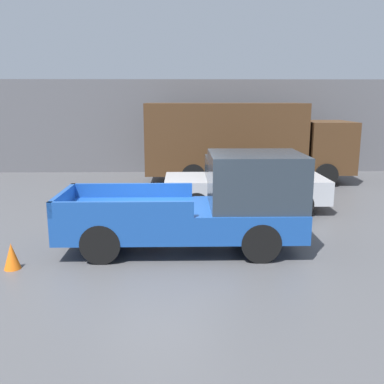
{
  "coord_description": "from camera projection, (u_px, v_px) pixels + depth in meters",
  "views": [
    {
      "loc": [
        0.55,
        -9.13,
        3.29
      ],
      "look_at": [
        0.76,
        1.03,
        1.07
      ],
      "focal_mm": 40.0,
      "sensor_mm": 36.0,
      "label": 1
    }
  ],
  "objects": [
    {
      "name": "pickup_truck",
      "position": [
        207.0,
        205.0,
        9.44
      ],
      "size": [
        5.27,
        1.98,
        2.14
      ],
      "color": "#194799",
      "rests_on": "ground"
    },
    {
      "name": "car",
      "position": [
        246.0,
        183.0,
        12.84
      ],
      "size": [
        4.78,
        1.9,
        1.59
      ],
      "color": "#B7BABF",
      "rests_on": "ground"
    },
    {
      "name": "building_wall",
      "position": [
        171.0,
        126.0,
        19.28
      ],
      "size": [
        28.0,
        0.15,
        4.13
      ],
      "color": "#56565B",
      "rests_on": "ground"
    },
    {
      "name": "ground_plane",
      "position": [
        159.0,
        248.0,
        9.61
      ],
      "size": [
        60.0,
        60.0,
        0.0
      ],
      "primitive_type": "plane",
      "color": "#4C4C4F"
    },
    {
      "name": "traffic_cone",
      "position": [
        12.0,
        256.0,
        8.4
      ],
      "size": [
        0.33,
        0.33,
        0.53
      ],
      "color": "orange",
      "rests_on": "ground"
    },
    {
      "name": "delivery_truck",
      "position": [
        242.0,
        140.0,
        16.94
      ],
      "size": [
        8.06,
        2.4,
        3.13
      ],
      "color": "#472D19",
      "rests_on": "ground"
    }
  ]
}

